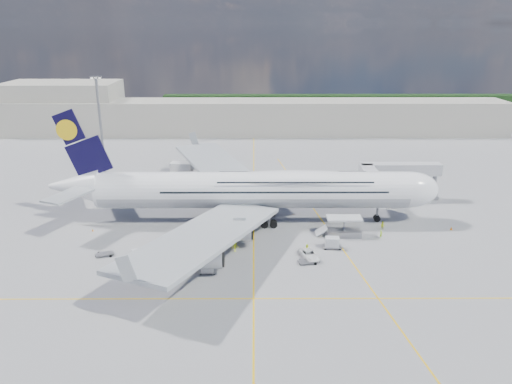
{
  "coord_description": "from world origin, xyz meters",
  "views": [
    {
      "loc": [
        0.09,
        -83.94,
        38.12
      ],
      "look_at": [
        0.46,
        8.0,
        6.98
      ],
      "focal_mm": 35.0,
      "sensor_mm": 36.0,
      "label": 1
    }
  ],
  "objects_px": {
    "dolly_row_a": "(138,254)",
    "baggage_tug": "(224,238)",
    "dolly_row_c": "(196,256)",
    "cone_wing_left_inner": "(207,198)",
    "cone_wing_right_outer": "(186,273)",
    "jet_bridge": "(389,174)",
    "cone_wing_left_outer": "(205,189)",
    "cone_tail": "(93,230)",
    "cargo_loader": "(343,229)",
    "light_mast": "(100,124)",
    "dolly_back": "(105,254)",
    "dolly_nose_far": "(308,261)",
    "cone_nose": "(451,228)",
    "crew_wing": "(153,262)",
    "catering_truck_outer": "(185,172)",
    "cone_wing_right_inner": "(178,239)",
    "service_van": "(309,255)",
    "catering_truck_inner": "(208,179)",
    "crew_nose": "(381,234)",
    "crew_van": "(307,249)",
    "dolly_row_b": "(208,268)",
    "dolly_nose_near": "(332,242)",
    "crew_loader": "(383,226)",
    "airliner": "(255,189)",
    "crew_tug": "(235,247)"
  },
  "relations": [
    {
      "from": "jet_bridge",
      "to": "cone_wing_left_outer",
      "type": "height_order",
      "value": "jet_bridge"
    },
    {
      "from": "crew_wing",
      "to": "cone_wing_right_inner",
      "type": "relative_size",
      "value": 2.88
    },
    {
      "from": "light_mast",
      "to": "jet_bridge",
      "type": "bearing_deg",
      "value": -19.02
    },
    {
      "from": "dolly_row_c",
      "to": "cone_wing_left_inner",
      "type": "height_order",
      "value": "cone_wing_left_inner"
    },
    {
      "from": "cone_wing_left_outer",
      "to": "cone_tail",
      "type": "height_order",
      "value": "cone_wing_left_outer"
    },
    {
      "from": "crew_wing",
      "to": "crew_tug",
      "type": "distance_m",
      "value": 14.51
    },
    {
      "from": "airliner",
      "to": "dolly_row_c",
      "type": "xyz_separation_m",
      "value": [
        -10.18,
        -16.53,
        -6.51
      ]
    },
    {
      "from": "crew_loader",
      "to": "dolly_row_b",
      "type": "bearing_deg",
      "value": -127.27
    },
    {
      "from": "light_mast",
      "to": "dolly_nose_near",
      "type": "bearing_deg",
      "value": -41.54
    },
    {
      "from": "cargo_loader",
      "to": "cone_tail",
      "type": "distance_m",
      "value": 48.04
    },
    {
      "from": "cargo_loader",
      "to": "cone_wing_left_outer",
      "type": "relative_size",
      "value": 16.84
    },
    {
      "from": "dolly_row_b",
      "to": "light_mast",
      "type": "bearing_deg",
      "value": 120.69
    },
    {
      "from": "service_van",
      "to": "catering_truck_inner",
      "type": "bearing_deg",
      "value": 99.38
    },
    {
      "from": "catering_truck_outer",
      "to": "cone_wing_left_outer",
      "type": "bearing_deg",
      "value": -47.49
    },
    {
      "from": "cone_wing_right_inner",
      "to": "cone_tail",
      "type": "xyz_separation_m",
      "value": [
        -17.12,
        4.43,
        -0.07
      ]
    },
    {
      "from": "dolly_row_c",
      "to": "crew_loader",
      "type": "xyz_separation_m",
      "value": [
        34.97,
        11.94,
        0.51
      ]
    },
    {
      "from": "light_mast",
      "to": "cone_wing_right_inner",
      "type": "xyz_separation_m",
      "value": [
        25.96,
        -44.35,
        -12.9
      ]
    },
    {
      "from": "cone_wing_left_inner",
      "to": "cone_wing_right_outer",
      "type": "distance_m",
      "value": 36.26
    },
    {
      "from": "jet_bridge",
      "to": "service_van",
      "type": "height_order",
      "value": "jet_bridge"
    },
    {
      "from": "dolly_row_c",
      "to": "baggage_tug",
      "type": "relative_size",
      "value": 1.1
    },
    {
      "from": "light_mast",
      "to": "crew_van",
      "type": "relative_size",
      "value": 15.56
    },
    {
      "from": "cone_wing_left_inner",
      "to": "crew_nose",
      "type": "bearing_deg",
      "value": -32.68
    },
    {
      "from": "jet_bridge",
      "to": "light_mast",
      "type": "distance_m",
      "value": 74.11
    },
    {
      "from": "cargo_loader",
      "to": "cone_wing_left_outer",
      "type": "xyz_separation_m",
      "value": [
        -28.46,
        27.03,
        -1.01
      ]
    },
    {
      "from": "baggage_tug",
      "to": "crew_wing",
      "type": "distance_m",
      "value": 14.82
    },
    {
      "from": "cargo_loader",
      "to": "crew_van",
      "type": "xyz_separation_m",
      "value": [
        -7.49,
        -7.59,
        -0.43
      ]
    },
    {
      "from": "crew_wing",
      "to": "cone_wing_right_inner",
      "type": "bearing_deg",
      "value": -22.13
    },
    {
      "from": "jet_bridge",
      "to": "baggage_tug",
      "type": "bearing_deg",
      "value": -149.29
    },
    {
      "from": "dolly_nose_near",
      "to": "catering_truck_outer",
      "type": "distance_m",
      "value": 52.36
    },
    {
      "from": "dolly_back",
      "to": "dolly_nose_far",
      "type": "bearing_deg",
      "value": -30.05
    },
    {
      "from": "crew_tug",
      "to": "cone_wing_right_inner",
      "type": "height_order",
      "value": "crew_tug"
    },
    {
      "from": "jet_bridge",
      "to": "catering_truck_outer",
      "type": "xyz_separation_m",
      "value": [
        -47.51,
        17.89,
        -4.76
      ]
    },
    {
      "from": "service_van",
      "to": "dolly_row_a",
      "type": "bearing_deg",
      "value": 161.55
    },
    {
      "from": "baggage_tug",
      "to": "cargo_loader",
      "type": "bearing_deg",
      "value": -6.45
    },
    {
      "from": "cargo_loader",
      "to": "cone_tail",
      "type": "bearing_deg",
      "value": 177.39
    },
    {
      "from": "cone_nose",
      "to": "crew_wing",
      "type": "bearing_deg",
      "value": -164.35
    },
    {
      "from": "cargo_loader",
      "to": "service_van",
      "type": "xyz_separation_m",
      "value": [
        -7.32,
        -9.73,
        -0.54
      ]
    },
    {
      "from": "jet_bridge",
      "to": "cone_wing_right_inner",
      "type": "bearing_deg",
      "value": -155.17
    },
    {
      "from": "baggage_tug",
      "to": "cone_wing_right_outer",
      "type": "height_order",
      "value": "baggage_tug"
    },
    {
      "from": "catering_truck_outer",
      "to": "cone_wing_left_outer",
      "type": "height_order",
      "value": "catering_truck_outer"
    },
    {
      "from": "service_van",
      "to": "cone_wing_left_outer",
      "type": "height_order",
      "value": "service_van"
    },
    {
      "from": "jet_bridge",
      "to": "cone_tail",
      "type": "distance_m",
      "value": 63.34
    },
    {
      "from": "cone_wing_left_outer",
      "to": "cone_wing_right_outer",
      "type": "distance_m",
      "value": 42.32
    },
    {
      "from": "dolly_row_a",
      "to": "baggage_tug",
      "type": "distance_m",
      "value": 15.77
    },
    {
      "from": "service_van",
      "to": "cone_nose",
      "type": "distance_m",
      "value": 31.5
    },
    {
      "from": "dolly_back",
      "to": "cone_nose",
      "type": "height_order",
      "value": "cone_nose"
    },
    {
      "from": "jet_bridge",
      "to": "dolly_nose_far",
      "type": "xyz_separation_m",
      "value": [
        -20.76,
        -29.64,
        -6.5
      ]
    },
    {
      "from": "airliner",
      "to": "crew_wing",
      "type": "relative_size",
      "value": 43.61
    },
    {
      "from": "baggage_tug",
      "to": "crew_loader",
      "type": "xyz_separation_m",
      "value": [
        30.57,
        5.46,
        0.06
      ]
    },
    {
      "from": "jet_bridge",
      "to": "service_van",
      "type": "relative_size",
      "value": 3.67
    }
  ]
}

